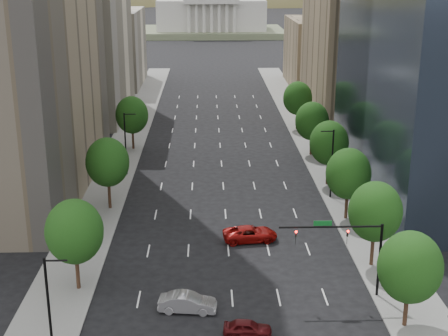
{
  "coord_description": "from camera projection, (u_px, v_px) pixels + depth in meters",
  "views": [
    {
      "loc": [
        -2.1,
        -20.14,
        28.44
      ],
      "look_at": [
        -0.37,
        43.1,
        8.0
      ],
      "focal_mm": 50.76,
      "sensor_mm": 36.0,
      "label": 1
    }
  ],
  "objects": [
    {
      "name": "tree_left_0",
      "position": [
        74.0,
        232.0,
        56.26
      ],
      "size": [
        5.2,
        5.2,
        8.75
      ],
      "color": "#382316",
      "rests_on": "ground"
    },
    {
      "name": "tree_right_1",
      "position": [
        375.0,
        212.0,
        60.8
      ],
      "size": [
        5.2,
        5.2,
        8.75
      ],
      "color": "#382316",
      "rests_on": "ground"
    },
    {
      "name": "capitol",
      "position": [
        211.0,
        14.0,
        262.84
      ],
      "size": [
        60.0,
        40.0,
        35.2
      ],
      "color": "#596647",
      "rests_on": "ground"
    },
    {
      "name": "car_red_far",
      "position": [
        250.0,
        234.0,
        67.98
      ],
      "size": [
        6.14,
        3.42,
        1.62
      ],
      "primitive_type": "imported",
      "rotation": [
        0.0,
        0.0,
        1.7
      ],
      "color": "maroon",
      "rests_on": "ground"
    },
    {
      "name": "streetlight_rn",
      "position": [
        332.0,
        162.0,
        79.13
      ],
      "size": [
        1.7,
        0.2,
        9.0
      ],
      "color": "black",
      "rests_on": "ground"
    },
    {
      "name": "tree_right_5",
      "position": [
        298.0,
        98.0,
        112.16
      ],
      "size": [
        5.2,
        5.2,
        8.75
      ],
      "color": "#382316",
      "rests_on": "ground"
    },
    {
      "name": "foothills",
      "position": [
        244.0,
        36.0,
        610.63
      ],
      "size": [
        720.0,
        413.0,
        263.0
      ],
      "color": "olive",
      "rests_on": "ground"
    },
    {
      "name": "traffic_signal",
      "position": [
        353.0,
        244.0,
        55.17
      ],
      "size": [
        9.12,
        0.4,
        7.38
      ],
      "color": "black",
      "rests_on": "ground"
    },
    {
      "name": "tree_right_3",
      "position": [
        329.0,
        143.0,
        83.58
      ],
      "size": [
        5.2,
        5.2,
        8.89
      ],
      "color": "#382316",
      "rests_on": "ground"
    },
    {
      "name": "car_maroon",
      "position": [
        248.0,
        328.0,
        50.64
      ],
      "size": [
        4.03,
        1.95,
        1.32
      ],
      "primitive_type": "imported",
      "rotation": [
        0.0,
        0.0,
        1.47
      ],
      "color": "#450B0E",
      "rests_on": "ground"
    },
    {
      "name": "tree_right_2",
      "position": [
        348.0,
        174.0,
        72.26
      ],
      "size": [
        5.2,
        5.2,
        8.61
      ],
      "color": "#382316",
      "rests_on": "ground"
    },
    {
      "name": "sidewalk_left",
      "position": [
        108.0,
        186.0,
        84.6
      ],
      "size": [
        6.0,
        200.0,
        0.15
      ],
      "primitive_type": "cube",
      "color": "slate",
      "rests_on": "ground"
    },
    {
      "name": "tree_right_4",
      "position": [
        312.0,
        121.0,
        97.03
      ],
      "size": [
        5.2,
        5.2,
        8.46
      ],
      "color": "#382316",
      "rests_on": "ground"
    },
    {
      "name": "parking_tan_right",
      "position": [
        350.0,
        39.0,
        119.12
      ],
      "size": [
        14.0,
        30.0,
        30.0
      ],
      "primitive_type": "cube",
      "color": "#8C7759",
      "rests_on": "ground"
    },
    {
      "name": "sidewalk_right",
      "position": [
        338.0,
        184.0,
        85.41
      ],
      "size": [
        6.0,
        200.0,
        0.15
      ],
      "primitive_type": "cube",
      "color": "slate",
      "rests_on": "ground"
    },
    {
      "name": "filler_left",
      "position": [
        112.0,
        48.0,
        153.9
      ],
      "size": [
        14.0,
        26.0,
        18.0
      ],
      "primitive_type": "cube",
      "color": "beige",
      "rests_on": "ground"
    },
    {
      "name": "tree_right_0",
      "position": [
        410.0,
        267.0,
        50.44
      ],
      "size": [
        5.2,
        5.2,
        8.39
      ],
      "color": "#382316",
      "rests_on": "ground"
    },
    {
      "name": "filler_right",
      "position": [
        319.0,
        53.0,
        152.66
      ],
      "size": [
        14.0,
        26.0,
        16.0
      ],
      "primitive_type": "cube",
      "color": "#8C7759",
      "rests_on": "ground"
    },
    {
      "name": "streetlight_ln",
      "position": [
        126.0,
        142.0,
        87.95
      ],
      "size": [
        1.7,
        0.2,
        9.0
      ],
      "color": "black",
      "rests_on": "ground"
    },
    {
      "name": "tree_left_1",
      "position": [
        107.0,
        162.0,
        75.22
      ],
      "size": [
        5.2,
        5.2,
        8.97
      ],
      "color": "#382316",
      "rests_on": "ground"
    },
    {
      "name": "tree_left_2",
      "position": [
        132.0,
        115.0,
        100.04
      ],
      "size": [
        5.2,
        5.2,
        8.68
      ],
      "color": "#382316",
      "rests_on": "ground"
    },
    {
      "name": "car_silver",
      "position": [
        188.0,
        303.0,
        54.13
      ],
      "size": [
        5.14,
        2.25,
        1.64
      ],
      "primitive_type": "imported",
      "rotation": [
        0.0,
        0.0,
        1.46
      ],
      "color": "gray",
      "rests_on": "ground"
    },
    {
      "name": "streetlight_ls",
      "position": [
        50.0,
        311.0,
        45.14
      ],
      "size": [
        1.7,
        0.2,
        9.0
      ],
      "color": "black",
      "rests_on": "ground"
    },
    {
      "name": "midrise_cream_left",
      "position": [
        86.0,
        24.0,
        119.9
      ],
      "size": [
        14.0,
        30.0,
        35.0
      ],
      "primitive_type": "cube",
      "color": "beige",
      "rests_on": "ground"
    }
  ]
}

